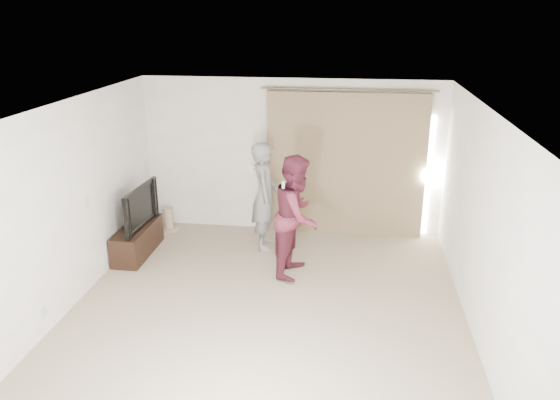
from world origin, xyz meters
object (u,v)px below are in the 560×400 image
(tv, at_px, (134,207))
(person_man, at_px, (265,196))
(tv_console, at_px, (138,240))
(person_woman, at_px, (297,216))

(tv, distance_m, person_man, 2.01)
(tv_console, height_order, person_woman, person_woman)
(tv_console, distance_m, tv, 0.55)
(tv_console, xyz_separation_m, person_woman, (2.53, -0.30, 0.65))
(tv, bearing_deg, tv_console, 0.00)
(tv_console, distance_m, person_woman, 2.63)
(tv_console, bearing_deg, person_woman, -6.78)
(tv_console, bearing_deg, tv, 0.00)
(tv, relative_size, person_man, 0.65)
(person_man, xyz_separation_m, person_woman, (0.60, -0.85, 0.02))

